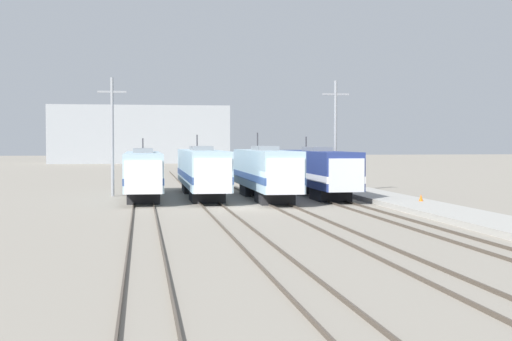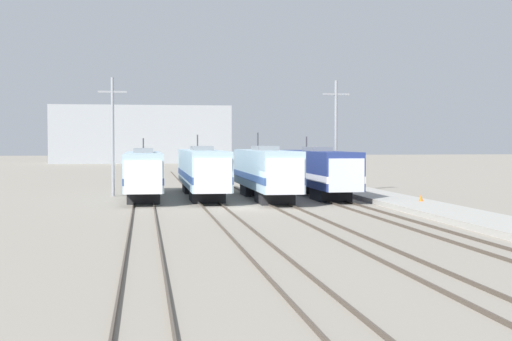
{
  "view_description": "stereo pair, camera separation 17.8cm",
  "coord_description": "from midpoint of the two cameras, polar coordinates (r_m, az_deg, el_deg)",
  "views": [
    {
      "loc": [
        -7.33,
        -48.64,
        4.55
      ],
      "look_at": [
        0.99,
        3.04,
        2.46
      ],
      "focal_mm": 50.0,
      "sensor_mm": 36.0,
      "label": 1
    },
    {
      "loc": [
        -7.16,
        -48.67,
        4.55
      ],
      "look_at": [
        0.99,
        3.04,
        2.46
      ],
      "focal_mm": 50.0,
      "sensor_mm": 36.0,
      "label": 2
    }
  ],
  "objects": [
    {
      "name": "ground_plane",
      "position": [
        49.4,
        -0.68,
        -3.0
      ],
      "size": [
        400.0,
        400.0,
        0.0
      ],
      "primitive_type": "plane",
      "color": "gray"
    },
    {
      "name": "rail_pair_far_left",
      "position": [
        48.86,
        -9.08,
        -3.0
      ],
      "size": [
        1.51,
        120.0,
        0.15
      ],
      "color": "#4C4238",
      "rests_on": "ground_plane"
    },
    {
      "name": "rail_pair_center_left",
      "position": [
        49.1,
        -3.46,
        -2.95
      ],
      "size": [
        1.51,
        120.0,
        0.15
      ],
      "color": "#4C4238",
      "rests_on": "ground_plane"
    },
    {
      "name": "rail_pair_center_right",
      "position": [
        49.81,
        2.06,
        -2.87
      ],
      "size": [
        1.51,
        120.0,
        0.15
      ],
      "color": "#4C4238",
      "rests_on": "ground_plane"
    },
    {
      "name": "rail_pair_far_right",
      "position": [
        50.96,
        7.37,
        -2.78
      ],
      "size": [
        1.51,
        120.0,
        0.15
      ],
      "color": "#4C4238",
      "rests_on": "ground_plane"
    },
    {
      "name": "locomotive_far_left",
      "position": [
        58.41,
        -9.11,
        -0.16
      ],
      "size": [
        2.88,
        18.37,
        4.89
      ],
      "color": "#232326",
      "rests_on": "ground_plane"
    },
    {
      "name": "locomotive_center_left",
      "position": [
        59.1,
        -4.44,
        -0.02
      ],
      "size": [
        2.94,
        20.09,
        5.22
      ],
      "color": "#232326",
      "rests_on": "ground_plane"
    },
    {
      "name": "locomotive_center_right",
      "position": [
        56.41,
        0.71,
        -0.12
      ],
      "size": [
        2.93,
        16.72,
        5.37
      ],
      "color": "#232326",
      "rests_on": "ground_plane"
    },
    {
      "name": "locomotive_far_right",
      "position": [
        59.57,
        4.9,
        -0.04
      ],
      "size": [
        2.91,
        17.81,
        5.05
      ],
      "color": "black",
      "rests_on": "ground_plane"
    },
    {
      "name": "catenary_tower_left",
      "position": [
        60.93,
        -11.51,
        2.94
      ],
      "size": [
        2.39,
        0.26,
        9.95
      ],
      "color": "gray",
      "rests_on": "ground_plane"
    },
    {
      "name": "catenary_tower_right",
      "position": [
        63.15,
        6.29,
        2.94
      ],
      "size": [
        2.39,
        0.26,
        9.95
      ],
      "color": "gray",
      "rests_on": "ground_plane"
    },
    {
      "name": "platform",
      "position": [
        52.31,
        11.83,
        -2.56
      ],
      "size": [
        4.0,
        120.0,
        0.37
      ],
      "color": "#A8A59E",
      "rests_on": "ground_plane"
    },
    {
      "name": "traffic_cone",
      "position": [
        51.82,
        12.96,
        -2.14
      ],
      "size": [
        0.3,
        0.3,
        0.49
      ],
      "color": "orange",
      "rests_on": "platform"
    },
    {
      "name": "depot_building",
      "position": [
        158.05,
        -9.31,
        2.85
      ],
      "size": [
        38.34,
        11.66,
        12.42
      ],
      "color": "#9EA3A8",
      "rests_on": "ground_plane"
    }
  ]
}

